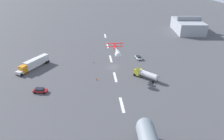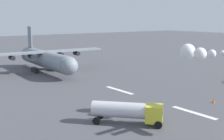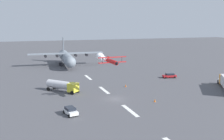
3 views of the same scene
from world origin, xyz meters
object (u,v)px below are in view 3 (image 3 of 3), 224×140
traffic_cone_far (126,86)px  airport_staff_sedan (70,111)px  fuel_tanker_truck (63,85)px  cargo_transport_plane (67,58)px  traffic_cone_near (155,100)px  followme_car_yellow (169,75)px  stunt_biplane_red (104,58)px

traffic_cone_far → airport_staff_sedan: bearing=132.8°
fuel_tanker_truck → traffic_cone_far: size_ratio=11.47×
cargo_transport_plane → airport_staff_sedan: bearing=171.0°
traffic_cone_near → traffic_cone_far: 15.84m
airport_staff_sedan → traffic_cone_far: 26.19m
fuel_tanker_truck → airport_staff_sedan: 18.45m
fuel_tanker_truck → traffic_cone_near: size_ratio=11.47×
followme_car_yellow → traffic_cone_near: (-22.67, 17.76, -0.44)m
stunt_biplane_red → airport_staff_sedan: size_ratio=3.35×
airport_staff_sedan → followme_car_yellow: bearing=-56.9°
followme_car_yellow → traffic_cone_far: size_ratio=6.28×
cargo_transport_plane → airport_staff_sedan: size_ratio=7.44×
stunt_biplane_red → airport_staff_sedan: stunt_biplane_red is taller
followme_car_yellow → fuel_tanker_truck: bearing=99.8°
stunt_biplane_red → traffic_cone_near: (-11.71, -8.73, -8.75)m
followme_car_yellow → traffic_cone_near: followme_car_yellow is taller
stunt_biplane_red → airport_staff_sedan: bearing=140.4°
fuel_tanker_truck → followme_car_yellow: (6.28, -36.52, -0.93)m
stunt_biplane_red → followme_car_yellow: bearing=-67.5°
cargo_transport_plane → followme_car_yellow: 45.69m
stunt_biplane_red → followme_car_yellow: 29.86m
stunt_biplane_red → traffic_cone_near: bearing=-143.3°
cargo_transport_plane → fuel_tanker_truck: 42.89m
followme_car_yellow → traffic_cone_near: size_ratio=6.28×
fuel_tanker_truck → followme_car_yellow: fuel_tanker_truck is taller
cargo_transport_plane → followme_car_yellow: (-35.78, -28.29, -2.68)m
followme_car_yellow → traffic_cone_far: (-6.85, 18.60, -0.44)m
airport_staff_sedan → traffic_cone_far: size_ratio=5.70×
fuel_tanker_truck → stunt_biplane_red: bearing=-115.1°
cargo_transport_plane → traffic_cone_far: 43.83m
traffic_cone_near → cargo_transport_plane: bearing=10.2°
fuel_tanker_truck → cargo_transport_plane: bearing=-11.1°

